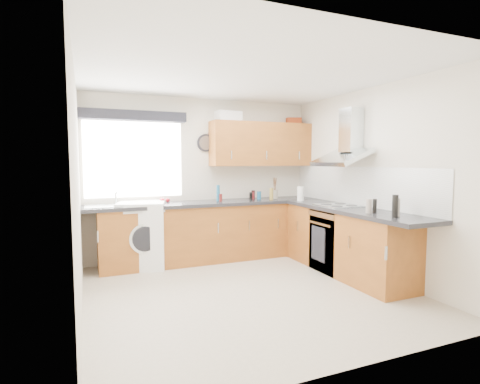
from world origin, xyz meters
name	(u,v)px	position (x,y,z in m)	size (l,w,h in m)	color
ground_plane	(248,291)	(0.00, 0.00, 0.00)	(3.60, 3.60, 0.00)	beige
ceiling	(248,74)	(0.00, 0.00, 2.50)	(3.60, 3.60, 0.02)	white
wall_back	(203,179)	(0.00, 1.80, 1.25)	(3.60, 0.02, 2.50)	silver
wall_front	(351,201)	(0.00, -1.80, 1.25)	(3.60, 0.02, 2.50)	silver
wall_left	(78,190)	(-1.80, 0.00, 1.25)	(0.02, 3.60, 2.50)	silver
wall_right	(372,182)	(1.80, 0.00, 1.25)	(0.02, 3.60, 2.50)	silver
window	(134,160)	(-1.05, 1.79, 1.55)	(1.40, 0.02, 1.10)	white
window_blind	(134,116)	(-1.05, 1.70, 2.18)	(1.50, 0.18, 0.14)	black
splashback	(356,186)	(1.79, 0.30, 1.18)	(0.01, 3.00, 0.54)	white
base_cab_back	(202,233)	(-0.10, 1.51, 0.43)	(3.00, 0.58, 0.86)	brown
base_cab_corner	(294,226)	(1.50, 1.50, 0.43)	(0.60, 0.60, 0.86)	brown
base_cab_right	(345,242)	(1.51, 0.15, 0.43)	(0.58, 2.10, 0.86)	brown
worktop_back	(209,203)	(0.00, 1.50, 0.89)	(3.60, 0.62, 0.05)	black
worktop_right	(353,210)	(1.50, 0.00, 0.89)	(0.62, 2.42, 0.05)	black
sink	(117,203)	(-1.33, 1.50, 0.95)	(0.84, 0.46, 0.10)	silver
oven	(338,240)	(1.50, 0.30, 0.42)	(0.56, 0.58, 0.85)	black
hob_plate	(339,205)	(1.50, 0.30, 0.92)	(0.52, 0.52, 0.01)	silver
extractor_hood	(346,143)	(1.60, 0.30, 1.77)	(0.52, 0.78, 0.66)	silver
upper_cabinets	(261,144)	(0.95, 1.62, 1.80)	(1.70, 0.35, 0.70)	brown
washing_machine	(142,235)	(-1.00, 1.52, 0.47)	(0.65, 0.62, 0.95)	white
wall_clock	(206,143)	(0.05, 1.76, 1.81)	(0.28, 0.28, 0.04)	black
casserole	(228,117)	(0.40, 1.72, 2.23)	(0.39, 0.28, 0.16)	white
storage_box	(293,121)	(1.60, 1.72, 2.21)	(0.24, 0.20, 0.11)	#A73B16
utensil_pot	(275,194)	(1.15, 1.53, 0.98)	(0.10, 0.10, 0.14)	gray
kitchen_roll	(301,194)	(1.35, 1.05, 1.02)	(0.10, 0.10, 0.22)	white
tomato_cluster	(164,200)	(-0.65, 1.65, 0.94)	(0.15, 0.15, 0.07)	#B0111D
jar_0	(252,196)	(0.76, 1.57, 0.97)	(0.07, 0.07, 0.11)	maroon
jar_1	(271,194)	(1.01, 1.37, 1.00)	(0.06, 0.06, 0.19)	olive
jar_2	(259,195)	(0.86, 1.52, 0.97)	(0.07, 0.07, 0.13)	#1A5980
jar_3	(218,193)	(0.17, 1.55, 1.03)	(0.05, 0.05, 0.25)	#19587C
jar_4	(251,196)	(0.67, 1.42, 0.97)	(0.05, 0.05, 0.13)	black
jar_5	(253,194)	(0.82, 1.66, 0.98)	(0.06, 0.06, 0.13)	#361313
jar_6	(221,198)	(0.18, 1.46, 0.97)	(0.05, 0.05, 0.11)	#5A1512
bottle_0	(395,206)	(1.40, -0.81, 1.04)	(0.07, 0.07, 0.25)	black
bottle_1	(369,206)	(1.38, -0.43, 0.99)	(0.07, 0.07, 0.17)	#A7998E
bottle_2	(375,206)	(1.46, -0.44, 0.99)	(0.05, 0.05, 0.17)	black
bottle_3	(398,207)	(1.50, -0.75, 1.01)	(0.05, 0.05, 0.20)	#9D9586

